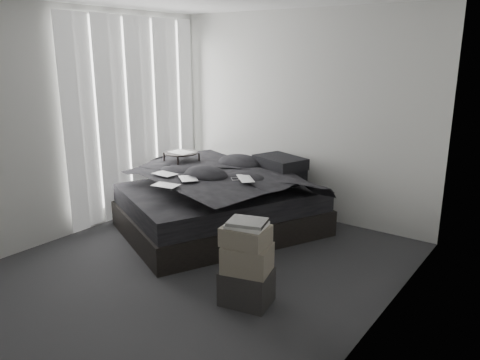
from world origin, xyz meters
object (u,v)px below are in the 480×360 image
Objects in this scene: bed at (221,218)px; side_stand at (182,182)px; box_lower at (247,286)px; laptop at (241,173)px.

bed is 0.93m from side_stand.
side_stand reaches higher than bed.
box_lower is (2.10, -1.47, -0.25)m from side_stand.
bed is at bearing -154.50° from laptop.
laptop is at bearing 7.50° from bed.
side_stand is (-1.25, 0.38, -0.40)m from laptop.
box_lower is at bearing -9.04° from laptop.
laptop reaches higher than box_lower.
bed is 2.74× the size of side_stand.
laptop is (0.39, -0.12, 0.65)m from bed.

